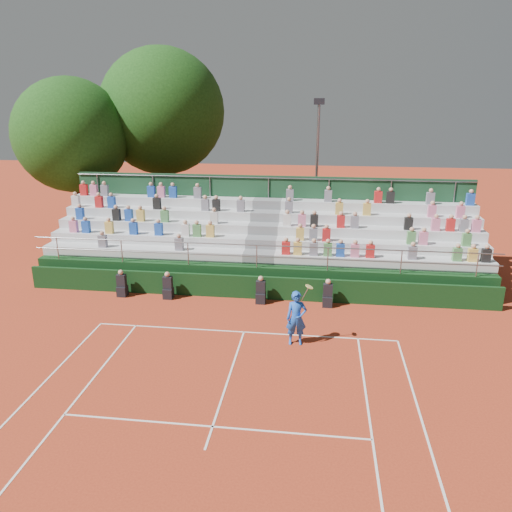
# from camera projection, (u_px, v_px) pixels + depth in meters

# --- Properties ---
(ground) EXTENTS (90.00, 90.00, 0.00)m
(ground) POSITION_uv_depth(u_px,v_px,m) (244.00, 332.00, 18.23)
(ground) COLOR #B0391D
(ground) RESTS_ON ground
(courtside_wall) EXTENTS (20.00, 0.15, 1.00)m
(courtside_wall) POSITION_uv_depth(u_px,v_px,m) (255.00, 287.00, 21.09)
(courtside_wall) COLOR black
(courtside_wall) RESTS_ON ground
(line_officials) EXTENTS (9.15, 0.40, 1.19)m
(line_officials) POSITION_uv_depth(u_px,v_px,m) (218.00, 290.00, 20.86)
(line_officials) COLOR black
(line_officials) RESTS_ON ground
(grandstand) EXTENTS (20.00, 5.20, 4.40)m
(grandstand) POSITION_uv_depth(u_px,v_px,m) (264.00, 252.00, 23.97)
(grandstand) COLOR black
(grandstand) RESTS_ON ground
(tennis_player) EXTENTS (0.91, 0.55, 2.22)m
(tennis_player) POSITION_uv_depth(u_px,v_px,m) (296.00, 318.00, 17.10)
(tennis_player) COLOR blue
(tennis_player) RESTS_ON ground
(tree_west) EXTENTS (6.40, 6.40, 9.26)m
(tree_west) POSITION_uv_depth(u_px,v_px,m) (71.00, 136.00, 28.22)
(tree_west) COLOR #382314
(tree_west) RESTS_ON ground
(tree_east) EXTENTS (7.59, 7.59, 11.05)m
(tree_east) POSITION_uv_depth(u_px,v_px,m) (162.00, 112.00, 30.42)
(tree_east) COLOR #382314
(tree_east) RESTS_ON ground
(floodlight_mast) EXTENTS (0.60, 0.25, 8.07)m
(floodlight_mast) POSITION_uv_depth(u_px,v_px,m) (317.00, 159.00, 28.75)
(floodlight_mast) COLOR gray
(floodlight_mast) RESTS_ON ground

